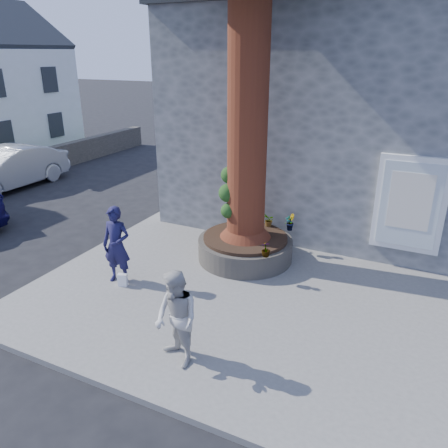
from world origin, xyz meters
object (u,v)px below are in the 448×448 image
at_px(woman, 176,319).
at_px(car_silver, 8,168).
at_px(man, 117,245).
at_px(planter, 245,247).

height_order(woman, car_silver, woman).
xyz_separation_m(man, woman, (2.61, -1.77, -0.05)).
xyz_separation_m(man, car_silver, (-8.53, 4.18, -0.21)).
distance_m(planter, man, 3.12).
relative_size(man, woman, 1.06).
bearing_deg(woman, planter, 124.63).
distance_m(planter, car_silver, 10.78).
xyz_separation_m(planter, man, (-2.07, -2.26, 0.58)).
xyz_separation_m(woman, car_silver, (-11.14, 5.95, -0.16)).
height_order(man, car_silver, man).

